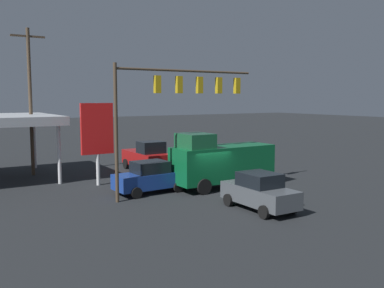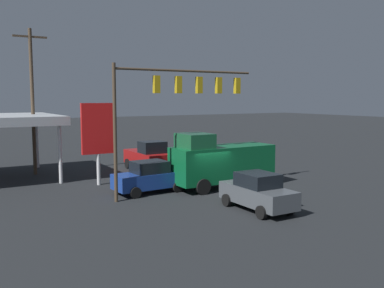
{
  "view_description": "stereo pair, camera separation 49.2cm",
  "coord_description": "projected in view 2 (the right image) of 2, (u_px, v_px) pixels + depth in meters",
  "views": [
    {
      "loc": [
        14.54,
        21.31,
        5.78
      ],
      "look_at": [
        0.0,
        -2.0,
        2.77
      ],
      "focal_mm": 40.0,
      "sensor_mm": 36.0,
      "label": 1
    },
    {
      "loc": [
        14.12,
        21.56,
        5.78
      ],
      "look_at": [
        0.0,
        -2.0,
        2.77
      ],
      "focal_mm": 40.0,
      "sensor_mm": 36.0,
      "label": 2
    }
  ],
  "objects": [
    {
      "name": "pickup_parked",
      "position": [
        148.0,
        157.0,
        33.7
      ],
      "size": [
        2.29,
        5.21,
        2.4
      ],
      "rotation": [
        0.0,
        0.0,
        1.56
      ],
      "color": "maroon",
      "rests_on": "ground"
    },
    {
      "name": "utility_pole",
      "position": [
        32.0,
        99.0,
        31.58
      ],
      "size": [
        2.4,
        0.26,
        10.78
      ],
      "color": "#473828",
      "rests_on": "ground"
    },
    {
      "name": "price_sign",
      "position": [
        98.0,
        131.0,
        27.97
      ],
      "size": [
        2.15,
        0.27,
        5.41
      ],
      "color": "silver",
      "rests_on": "ground"
    },
    {
      "name": "ground_plane",
      "position": [
        209.0,
        192.0,
        26.23
      ],
      "size": [
        200.0,
        200.0,
        0.0
      ],
      "primitive_type": "plane",
      "color": "black"
    },
    {
      "name": "traffic_signal_assembly",
      "position": [
        176.0,
        95.0,
        25.11
      ],
      "size": [
        9.27,
        0.43,
        7.64
      ],
      "color": "#473828",
      "rests_on": "ground"
    },
    {
      "name": "sedan_waiting",
      "position": [
        150.0,
        177.0,
        25.98
      ],
      "size": [
        4.49,
        2.25,
        1.93
      ],
      "rotation": [
        0.0,
        0.0,
        0.05
      ],
      "color": "navy",
      "rests_on": "ground"
    },
    {
      "name": "delivery_truck",
      "position": [
        220.0,
        162.0,
        27.3
      ],
      "size": [
        6.81,
        2.59,
        3.58
      ],
      "rotation": [
        0.0,
        0.0,
        -0.0
      ],
      "color": "#0C592D",
      "rests_on": "ground"
    },
    {
      "name": "sedan_far",
      "position": [
        258.0,
        192.0,
        21.92
      ],
      "size": [
        2.09,
        4.41,
        1.93
      ],
      "rotation": [
        0.0,
        0.0,
        1.56
      ],
      "color": "#474C51",
      "rests_on": "ground"
    }
  ]
}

